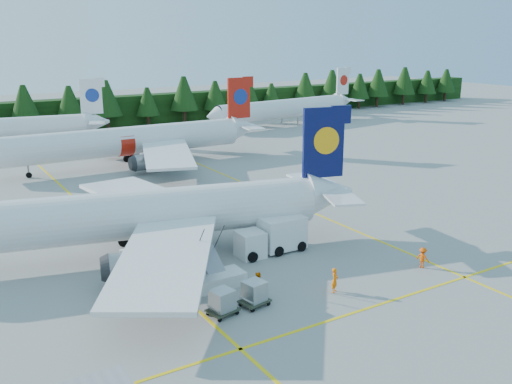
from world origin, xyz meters
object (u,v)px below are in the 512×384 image
airliner_navy (102,219)px  airstairs (217,275)px  service_truck (271,236)px  airliner_red (119,142)px

airliner_navy → airstairs: 11.20m
airstairs → service_truck: 7.89m
airliner_navy → airliner_red: size_ratio=1.00×
airliner_red → service_truck: bearing=-89.0°
airstairs → service_truck: bearing=25.6°
airliner_navy → service_truck: 14.16m
service_truck → airliner_navy: bearing=156.5°
airstairs → service_truck: size_ratio=0.84×
airstairs → service_truck: (7.07, 3.44, 0.72)m
airstairs → airliner_red: bearing=80.5°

